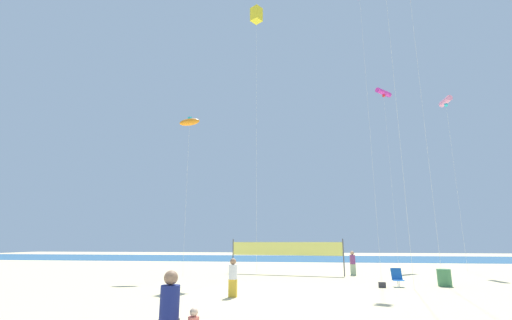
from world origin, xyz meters
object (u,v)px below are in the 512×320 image
Objects in this scene: kite_magenta_tube at (383,93)px; kite_pink_tube at (446,102)px; kite_orange_inflatable at (190,122)px; mother_figure at (169,312)px; trash_barrel at (444,278)px; folding_beach_chair at (397,277)px; beach_handbag at (382,285)px; beachgoer_white_shirt at (233,276)px; kite_yellow_box at (256,15)px; beachgoer_plum_shirt at (353,262)px; volleyball_net at (285,250)px; kite_magenta_diamond at (360,3)px.

kite_magenta_tube is 7.36m from kite_pink_tube.
mother_figure is at bearing -71.75° from kite_orange_inflatable.
trash_barrel is at bearing -12.51° from kite_orange_inflatable.
folding_beach_chair is 1.10m from beach_handbag.
beachgoer_white_shirt is 11.15m from trash_barrel.
kite_yellow_box is (-0.92, 19.41, 20.28)m from mother_figure.
kite_magenta_tube is at bearing 59.59° from beachgoer_plum_shirt.
volleyball_net is at bearing 76.51° from mother_figure.
beach_handbag is (6.31, 11.92, -0.75)m from mother_figure.
kite_pink_tube is (3.70, -5.38, -3.39)m from kite_magenta_tube.
kite_pink_tube is (5.23, 9.99, 13.36)m from trash_barrel.
mother_figure is 34.52m from kite_magenta_tube.
kite_pink_tube reaches higher than beachgoer_plum_shirt.
kite_orange_inflatable is at bearing -161.72° from kite_pink_tube.
kite_orange_inflatable reaches higher than beach_handbag.
kite_pink_tube is at bearing 18.28° from kite_orange_inflatable.
kite_magenta_tube is (9.88, 9.79, 15.54)m from volleyball_net.
beachgoer_white_shirt is (-0.35, 7.95, -0.06)m from mother_figure.
kite_orange_inflatable reaches higher than folding_beach_chair.
kite_magenta_diamond reaches higher than beachgoer_white_shirt.
kite_magenta_tube is 11.40m from kite_magenta_diamond.
volleyball_net is at bearing -22.03° from kite_yellow_box.
kite_yellow_box reaches higher than mother_figure.
mother_figure reaches higher than trash_barrel.
folding_beach_chair is at bearing 32.75° from beach_handbag.
kite_yellow_box is at bearing -167.32° from kite_pink_tube.
trash_barrel is 18.40m from kite_orange_inflatable.
beachgoer_plum_shirt is at bearing -4.27° from beachgoer_white_shirt.
kite_orange_inflatable is at bearing -144.89° from kite_yellow_box.
kite_pink_tube is (14.82, 22.95, 12.90)m from mother_figure.
mother_figure is 18.59m from volleyball_net.
kite_yellow_box reaches higher than kite_orange_inflatable.
beachgoer_plum_shirt is 21.40m from kite_yellow_box.
kite_magenta_tube reaches higher than beachgoer_white_shirt.
mother_figure is at bearing -117.90° from beach_handbag.
kite_magenta_tube reaches higher than mother_figure.
beach_handbag is at bearing -52.49° from volleyball_net.
beachgoer_plum_shirt is at bearing 0.95° from volleyball_net.
mother_figure is 28.08m from kite_yellow_box.
mother_figure is 0.08× the size of kite_magenta_diamond.
folding_beach_chair is 16.57m from kite_orange_inflatable.
kite_magenta_tube reaches higher than beach_handbag.
kite_yellow_box is 8.54m from kite_magenta_diamond.
beach_handbag is 16.28m from kite_orange_inflatable.
beach_handbag is at bearing 52.44° from mother_figure.
kite_yellow_box is 17.74m from kite_pink_tube.
trash_barrel is 22.78m from kite_magenta_tube.
trash_barrel reaches higher than beach_handbag.
beachgoer_plum_shirt is at bearing 60.52° from folding_beach_chair.
volleyball_net reaches higher than folding_beach_chair.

